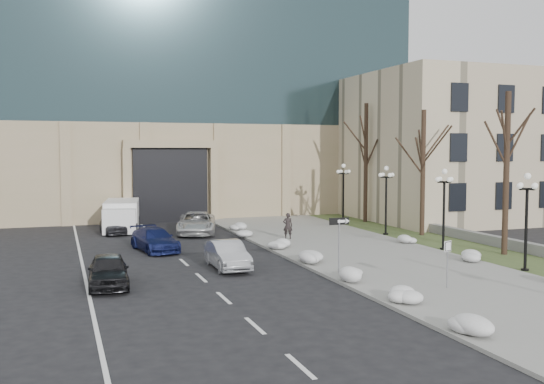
{
  "coord_description": "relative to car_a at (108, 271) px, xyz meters",
  "views": [
    {
      "loc": [
        -12.56,
        -16.82,
        5.85
      ],
      "look_at": [
        -1.37,
        14.78,
        3.5
      ],
      "focal_mm": 40.0,
      "sensor_mm": 36.0,
      "label": 1
    }
  ],
  "objects": [
    {
      "name": "snow_clump_f",
      "position": [
        9.79,
        11.42,
        -0.4
      ],
      "size": [
        1.1,
        1.6,
        0.36
      ],
      "primitive_type": "ellipsoid",
      "color": "silver",
      "rests_on": "sidewalk"
    },
    {
      "name": "snow_clump_d",
      "position": [
        9.95,
        1.57,
        -0.4
      ],
      "size": [
        1.1,
        1.6,
        0.36
      ],
      "primitive_type": "ellipsoid",
      "color": "silver",
      "rests_on": "sidewalk"
    },
    {
      "name": "car_c",
      "position": [
        3.25,
        8.54,
        -0.04
      ],
      "size": [
        2.65,
        4.83,
        1.33
      ],
      "primitive_type": "imported",
      "rotation": [
        0.0,
        0.0,
        0.18
      ],
      "color": "navy",
      "rests_on": "ground"
    },
    {
      "name": "ground",
      "position": [
        10.63,
        -9.56,
        -0.7
      ],
      "size": [
        160.0,
        160.0,
        0.0
      ],
      "primitive_type": "plane",
      "color": "black",
      "rests_on": "ground"
    },
    {
      "name": "snow_clump_i",
      "position": [
        18.03,
        -0.84,
        -0.4
      ],
      "size": [
        1.1,
        1.6,
        0.36
      ],
      "primitive_type": "ellipsoid",
      "color": "silver",
      "rests_on": "sidewalk"
    },
    {
      "name": "car_e",
      "position": [
        1.59,
        16.64,
        -0.07
      ],
      "size": [
        1.83,
        3.83,
        1.26
      ],
      "primitive_type": "imported",
      "rotation": [
        0.0,
        0.0,
        0.09
      ],
      "color": "#2B2B30",
      "rests_on": "ground"
    },
    {
      "name": "box_truck",
      "position": [
        2.36,
        18.62,
        0.32
      ],
      "size": [
        3.24,
        6.91,
        2.11
      ],
      "rotation": [
        0.0,
        0.0,
        -0.15
      ],
      "color": "silver",
      "rests_on": "ground"
    },
    {
      "name": "one_way_sign",
      "position": [
        10.4,
        -1.32,
        1.54
      ],
      "size": [
        1.01,
        0.27,
        2.72
      ],
      "rotation": [
        0.0,
        0.0,
        -0.04
      ],
      "color": "slate",
      "rests_on": "ground"
    },
    {
      "name": "lamppost_d",
      "position": [
        18.93,
        15.94,
        2.37
      ],
      "size": [
        1.18,
        1.18,
        4.76
      ],
      "color": "black",
      "rests_on": "ground"
    },
    {
      "name": "snow_clump_g",
      "position": [
        10.25,
        14.92,
        -0.4
      ],
      "size": [
        1.1,
        1.6,
        0.36
      ],
      "primitive_type": "ellipsoid",
      "color": "silver",
      "rests_on": "sidewalk"
    },
    {
      "name": "car_a",
      "position": [
        0.0,
        0.0,
        0.0
      ],
      "size": [
        1.91,
        4.21,
        1.4
      ],
      "primitive_type": "imported",
      "rotation": [
        0.0,
        0.0,
        -0.06
      ],
      "color": "black",
      "rests_on": "ground"
    },
    {
      "name": "snow_clump_e",
      "position": [
        10.27,
        6.55,
        -0.4
      ],
      "size": [
        1.1,
        1.6,
        0.36
      ],
      "primitive_type": "ellipsoid",
      "color": "silver",
      "rests_on": "sidewalk"
    },
    {
      "name": "classical_building",
      "position": [
        32.63,
        18.42,
        5.3
      ],
      "size": [
        22.0,
        18.12,
        12.0
      ],
      "color": "#C4B693",
      "rests_on": "ground"
    },
    {
      "name": "office_tower",
      "position": [
        8.63,
        34.03,
        17.79
      ],
      "size": [
        40.0,
        24.7,
        36.0
      ],
      "color": "tan",
      "rests_on": "ground"
    },
    {
      "name": "snow_clump_b",
      "position": [
        10.32,
        -7.05,
        -0.4
      ],
      "size": [
        1.1,
        1.6,
        0.36
      ],
      "primitive_type": "ellipsoid",
      "color": "silver",
      "rests_on": "sidewalk"
    },
    {
      "name": "lamppost_b",
      "position": [
        18.93,
        2.94,
        2.37
      ],
      "size": [
        1.18,
        1.18,
        4.76
      ],
      "color": "black",
      "rests_on": "ground"
    },
    {
      "name": "curb",
      "position": [
        9.63,
        4.44,
        -0.63
      ],
      "size": [
        0.3,
        40.0,
        0.14
      ],
      "primitive_type": "cube",
      "color": "gray",
      "rests_on": "ground"
    },
    {
      "name": "tree_near",
      "position": [
        21.13,
        0.44,
        5.13
      ],
      "size": [
        3.2,
        3.2,
        9.0
      ],
      "color": "black",
      "rests_on": "ground"
    },
    {
      "name": "lamppost_c",
      "position": [
        18.93,
        9.44,
        2.37
      ],
      "size": [
        1.18,
        1.18,
        4.76
      ],
      "color": "black",
      "rests_on": "ground"
    },
    {
      "name": "pedestrian",
      "position": [
        11.93,
        9.73,
        0.26
      ],
      "size": [
        0.7,
        0.57,
        1.68
      ],
      "primitive_type": "imported",
      "rotation": [
        0.0,
        0.0,
        2.84
      ],
      "color": "black",
      "rests_on": "sidewalk"
    },
    {
      "name": "keep_sign",
      "position": [
        13.22,
        -5.4,
        0.83
      ],
      "size": [
        0.43,
        0.18,
        2.08
      ],
      "rotation": [
        0.0,
        0.0,
        0.33
      ],
      "color": "slate",
      "rests_on": "ground"
    },
    {
      "name": "grass_strip",
      "position": [
        20.63,
        4.44,
        -0.65
      ],
      "size": [
        4.0,
        40.0,
        0.1
      ],
      "primitive_type": "cube",
      "color": "#384924",
      "rests_on": "ground"
    },
    {
      "name": "tree_mid",
      "position": [
        21.13,
        8.44,
        4.8
      ],
      "size": [
        3.2,
        3.2,
        8.5
      ],
      "color": "black",
      "rests_on": "ground"
    },
    {
      "name": "tree_far",
      "position": [
        21.13,
        16.44,
        5.45
      ],
      "size": [
        3.2,
        3.2,
        9.5
      ],
      "color": "black",
      "rests_on": "ground"
    },
    {
      "name": "snow_clump_a",
      "position": [
        10.22,
        -11.12,
        -0.4
      ],
      "size": [
        1.1,
        1.6,
        0.36
      ],
      "primitive_type": "ellipsoid",
      "color": "silver",
      "rests_on": "sidewalk"
    },
    {
      "name": "car_d",
      "position": [
        7.05,
        14.69,
        0.07
      ],
      "size": [
        3.85,
        5.98,
        1.53
      ],
      "primitive_type": "imported",
      "rotation": [
        0.0,
        0.0,
        -0.25
      ],
      "color": "silver",
      "rests_on": "ground"
    },
    {
      "name": "car_b",
      "position": [
        5.82,
        2.09,
        -0.01
      ],
      "size": [
        1.48,
        4.18,
        1.38
      ],
      "primitive_type": "imported",
      "rotation": [
        0.0,
        0.0,
        -0.0
      ],
      "color": "#A8ABB0",
      "rests_on": "ground"
    },
    {
      "name": "snow_clump_c",
      "position": [
        10.21,
        -2.63,
        -0.4
      ],
      "size": [
        1.1,
        1.6,
        0.36
      ],
      "primitive_type": "ellipsoid",
      "color": "silver",
      "rests_on": "sidewalk"
    },
    {
      "name": "sidewalk",
      "position": [
        14.13,
        4.44,
        -0.64
      ],
      "size": [
        9.0,
        40.0,
        0.12
      ],
      "primitive_type": "cube",
      "color": "gray",
      "rests_on": "ground"
    },
    {
      "name": "lamppost_a",
      "position": [
        18.93,
        -3.56,
        2.37
      ],
      "size": [
        1.18,
        1.18,
        4.76
      ],
      "color": "black",
      "rests_on": "ground"
    },
    {
      "name": "stone_wall",
      "position": [
        22.63,
        6.44,
        -0.35
      ],
      "size": [
        0.5,
        30.0,
        0.7
      ],
      "primitive_type": "cube",
      "color": "gray",
      "rests_on": "ground"
    },
    {
      "name": "snow_clump_j",
      "position": [
        18.45,
        5.54,
        -0.4
      ],
      "size": [
        1.1,
        1.6,
        0.36
      ],
      "primitive_type": "ellipsoid",
      "color": "silver",
      "rests_on": "sidewalk"
    }
  ]
}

